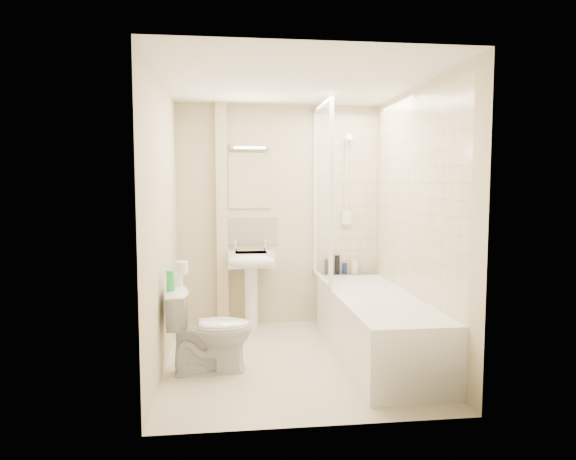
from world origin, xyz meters
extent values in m
plane|color=beige|center=(0.00, 0.00, 0.00)|extent=(2.50, 2.50, 0.00)
cube|color=beige|center=(0.00, 1.25, 1.20)|extent=(2.20, 0.02, 2.40)
cube|color=beige|center=(-1.10, 0.00, 1.20)|extent=(0.02, 2.50, 2.40)
cube|color=beige|center=(1.10, 0.00, 1.20)|extent=(0.02, 2.50, 2.40)
cube|color=white|center=(0.00, 0.00, 2.40)|extent=(2.20, 2.50, 0.02)
cube|color=beige|center=(0.75, 1.24, 1.42)|extent=(0.70, 0.01, 1.75)
cube|color=beige|center=(1.09, 0.02, 1.42)|extent=(0.01, 2.10, 1.75)
cube|color=beige|center=(-0.62, 1.19, 1.20)|extent=(0.12, 0.12, 2.40)
cube|color=beige|center=(-0.32, 1.24, 1.03)|extent=(0.60, 0.02, 0.30)
cube|color=white|center=(-0.32, 1.24, 1.58)|extent=(0.46, 0.01, 0.60)
cube|color=silver|center=(-0.32, 1.22, 1.95)|extent=(0.42, 0.07, 0.07)
cube|color=white|center=(0.75, 0.02, 0.28)|extent=(0.70, 2.10, 0.55)
cube|color=white|center=(0.75, 0.02, 0.49)|extent=(0.56, 1.96, 0.05)
cube|color=white|center=(0.40, 0.80, 1.45)|extent=(0.01, 0.90, 1.80)
cube|color=white|center=(0.40, 1.23, 1.45)|extent=(0.04, 0.04, 1.80)
cube|color=white|center=(0.40, 0.35, 1.45)|extent=(0.04, 0.04, 1.80)
cube|color=white|center=(0.40, 0.80, 2.33)|extent=(0.04, 0.90, 0.04)
cube|color=white|center=(0.40, 0.80, 0.57)|extent=(0.04, 0.90, 0.03)
cylinder|color=white|center=(0.75, 1.22, 1.55)|extent=(0.02, 0.02, 0.90)
cylinder|color=white|center=(0.75, 1.22, 1.10)|extent=(0.05, 0.05, 0.02)
cylinder|color=white|center=(0.75, 1.22, 2.00)|extent=(0.05, 0.05, 0.02)
cylinder|color=white|center=(0.75, 1.15, 2.03)|extent=(0.08, 0.11, 0.11)
cube|color=white|center=(0.75, 1.21, 1.17)|extent=(0.10, 0.05, 0.14)
cylinder|color=white|center=(0.73, 1.19, 1.60)|extent=(0.01, 0.13, 0.84)
cylinder|color=white|center=(-0.32, 1.08, 0.33)|extent=(0.14, 0.14, 0.65)
cube|color=white|center=(-0.32, 1.05, 0.75)|extent=(0.49, 0.37, 0.15)
ellipsoid|color=white|center=(-0.32, 0.88, 0.75)|extent=(0.49, 0.21, 0.15)
cube|color=silver|center=(-0.32, 1.05, 0.80)|extent=(0.34, 0.24, 0.04)
cylinder|color=white|center=(-0.48, 1.16, 0.87)|extent=(0.03, 0.03, 0.10)
cylinder|color=white|center=(-0.16, 1.16, 0.87)|extent=(0.03, 0.03, 0.10)
sphere|color=white|center=(-0.48, 1.16, 0.92)|extent=(0.04, 0.04, 0.04)
sphere|color=white|center=(-0.16, 1.16, 0.92)|extent=(0.04, 0.04, 0.04)
cylinder|color=black|center=(0.53, 1.16, 0.63)|extent=(0.07, 0.07, 0.17)
cylinder|color=white|center=(0.55, 1.16, 0.62)|extent=(0.05, 0.05, 0.15)
cylinder|color=black|center=(0.64, 1.16, 0.65)|extent=(0.06, 0.06, 0.21)
cylinder|color=navy|center=(0.72, 1.16, 0.61)|extent=(0.05, 0.05, 0.12)
cylinder|color=beige|center=(0.83, 1.16, 0.62)|extent=(0.06, 0.06, 0.15)
cylinder|color=white|center=(0.85, 1.16, 0.62)|extent=(0.05, 0.05, 0.14)
imported|color=white|center=(-0.72, -0.18, 0.35)|extent=(0.44, 0.71, 0.70)
cylinder|color=white|center=(-0.99, -0.08, 0.75)|extent=(0.10, 0.10, 0.11)
cylinder|color=white|center=(-0.94, -0.10, 0.86)|extent=(0.10, 0.10, 0.10)
cylinder|color=#28C35C|center=(-1.02, -0.27, 0.78)|extent=(0.07, 0.07, 0.16)
camera|label=1|loc=(-0.57, -4.35, 1.55)|focal=32.00mm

